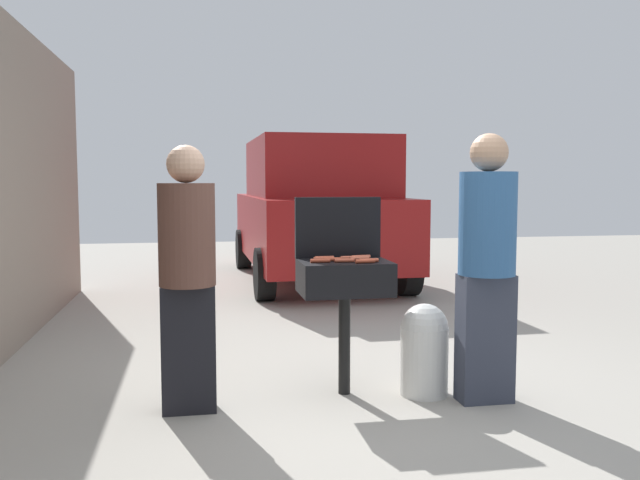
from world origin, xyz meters
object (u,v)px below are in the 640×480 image
hot_dog_8 (359,258)px  person_left (187,269)px  hot_dog_2 (331,259)px  hot_dog_9 (323,259)px  bbq_grill (345,282)px  person_right (487,258)px  hot_dog_5 (361,257)px  hot_dog_0 (350,258)px  parked_minivan (315,210)px  hot_dog_6 (320,261)px  hot_dog_1 (344,260)px  propane_tank (424,347)px  hot_dog_3 (365,261)px  hot_dog_7 (324,258)px  hot_dog_4 (369,260)px

hot_dog_8 → person_left: bearing=-170.2°
hot_dog_2 → hot_dog_9: same height
bbq_grill → person_right: (0.86, -0.32, 0.18)m
person_left → hot_dog_5: bearing=2.7°
hot_dog_0 → parked_minivan: bearing=82.7°
parked_minivan → hot_dog_6: bearing=79.6°
hot_dog_1 → hot_dog_6: same height
hot_dog_0 → propane_tank: hot_dog_0 is taller
hot_dog_9 → hot_dog_3: bearing=-35.2°
hot_dog_8 → hot_dog_9: bearing=178.5°
hot_dog_7 → person_left: (-0.91, -0.26, -0.02)m
hot_dog_6 → person_left: (-0.85, -0.11, -0.02)m
hot_dog_3 → hot_dog_0: bearing=104.0°
hot_dog_0 → hot_dog_1: size_ratio=1.00×
hot_dog_6 → parked_minivan: (0.88, 5.22, 0.11)m
hot_dog_2 → hot_dog_4: 0.25m
hot_dog_1 → hot_dog_3: 0.14m
hot_dog_3 → parked_minivan: (0.60, 5.29, 0.11)m
hot_dog_5 → bbq_grill: bearing=-140.8°
hot_dog_4 → hot_dog_1: bearing=172.6°
hot_dog_9 → person_left: person_left is taller
hot_dog_9 → person_right: bearing=-19.3°
hot_dog_1 → hot_dog_8: bearing=38.7°
hot_dog_1 → propane_tank: size_ratio=0.21×
bbq_grill → hot_dog_5: (0.14, 0.11, 0.15)m
propane_tank → parked_minivan: 5.32m
hot_dog_8 → hot_dog_9: size_ratio=1.00×
hot_dog_2 → hot_dog_5: (0.23, 0.11, 0.00)m
hot_dog_3 → hot_dog_4: 0.06m
hot_dog_0 → hot_dog_4: bearing=-61.4°
bbq_grill → hot_dog_5: size_ratio=6.93×
hot_dog_6 → person_right: 1.07m
hot_dog_2 → hot_dog_3: size_ratio=1.00×
hot_dog_0 → hot_dog_5: bearing=24.9°
hot_dog_7 → hot_dog_9: (-0.02, -0.06, 0.00)m
bbq_grill → hot_dog_8: bearing=13.6°
hot_dog_1 → hot_dog_7: same height
hot_dog_5 → person_right: bearing=-30.7°
parked_minivan → hot_dog_8: bearing=82.5°
hot_dog_5 → hot_dog_6: same height
hot_dog_7 → propane_tank: bearing=-18.4°
person_right → hot_dog_3: bearing=-27.9°
hot_dog_4 → bbq_grill: bearing=146.4°
hot_dog_9 → person_left: size_ratio=0.08×
bbq_grill → hot_dog_7: 0.22m
hot_dog_3 → hot_dog_5: 0.25m
bbq_grill → person_left: size_ratio=0.55×
hot_dog_5 → hot_dog_1: bearing=-129.8°
bbq_grill → hot_dog_2: size_ratio=6.93×
propane_tank → hot_dog_9: bearing=167.0°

